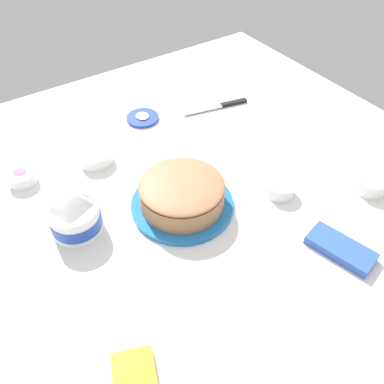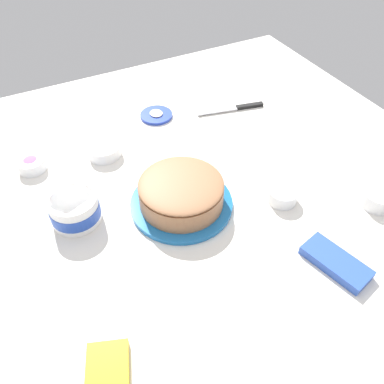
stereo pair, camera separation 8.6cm
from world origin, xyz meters
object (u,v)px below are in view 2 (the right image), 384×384
sprinkle_bowl_blue (104,150)px  candy_box_upper (107,383)px  frosting_tub_lid (156,115)px  frosting_tub (74,208)px  candy_box_lower (336,262)px  sprinkle_bowl_orange (379,197)px  sprinkle_bowl_rainbow (283,195)px  sprinkle_bowl_pink (31,164)px  spreading_knife (236,108)px  frosted_cake (181,194)px

sprinkle_bowl_blue → candy_box_upper: bearing=162.0°
frosting_tub_lid → frosting_tub: bearing=132.3°
candy_box_lower → candy_box_upper: candy_box_lower is taller
sprinkle_bowl_orange → candy_box_upper: (-0.12, 0.78, -0.01)m
sprinkle_bowl_orange → sprinkle_bowl_rainbow: bearing=60.2°
sprinkle_bowl_pink → candy_box_upper: size_ratio=0.52×
frosting_tub → spreading_knife: 0.67m
spreading_knife → frosting_tub_lid: bearing=71.8°
frosted_cake → spreading_knife: frosted_cake is taller
sprinkle_bowl_rainbow → sprinkle_bowl_orange: size_ratio=0.86×
spreading_knife → sprinkle_bowl_orange: bearing=-170.3°
frosting_tub_lid → sprinkle_bowl_rainbow: bearing=-164.8°
spreading_knife → sprinkle_bowl_blue: size_ratio=2.39×
sprinkle_bowl_blue → candy_box_lower: size_ratio=0.63×
frosting_tub → candy_box_upper: frosting_tub is taller
frosting_tub → frosting_tub_lid: 0.49m
candy_box_lower → candy_box_upper: 0.55m
sprinkle_bowl_rainbow → sprinkle_bowl_blue: (0.40, 0.36, 0.00)m
frosting_tub → spreading_knife: bearing=-68.6°
frosted_cake → candy_box_upper: frosted_cake is taller
sprinkle_bowl_pink → sprinkle_bowl_blue: size_ratio=0.82×
frosted_cake → frosting_tub: bearing=73.5°
spreading_knife → sprinkle_bowl_blue: 0.48m
frosting_tub → spreading_knife: size_ratio=0.54×
sprinkle_bowl_orange → sprinkle_bowl_blue: size_ratio=0.93×
candy_box_upper → sprinkle_bowl_blue: bearing=2.0°
frosting_tub_lid → spreading_knife: bearing=-108.2°
sprinkle_bowl_blue → spreading_knife: bearing=-86.5°
candy_box_lower → frosted_cake: bearing=20.1°
sprinkle_bowl_pink → frosting_tub: bearing=-166.3°
frosting_tub_lid → candy_box_upper: (-0.75, 0.43, 0.00)m
spreading_knife → sprinkle_bowl_pink: (0.00, 0.69, 0.01)m
frosted_cake → frosting_tub: 0.27m
sprinkle_bowl_orange → frosting_tub: bearing=66.9°
candy_box_upper → frosting_tub: bearing=11.6°
sprinkle_bowl_rainbow → candy_box_upper: 0.62m
candy_box_lower → sprinkle_bowl_pink: bearing=25.2°
frosted_cake → sprinkle_bowl_orange: frosted_cake is taller
frosted_cake → sprinkle_bowl_rainbow: (-0.11, -0.25, -0.02)m
sprinkle_bowl_rainbow → candy_box_lower: sprinkle_bowl_rainbow is taller
candy_box_lower → frosting_tub: bearing=35.4°
frosting_tub_lid → sprinkle_bowl_pink: bearing=100.9°
frosting_tub_lid → sprinkle_bowl_orange: 0.73m
sprinkle_bowl_pink → candy_box_lower: 0.86m
sprinkle_bowl_pink → spreading_knife: bearing=-90.4°
sprinkle_bowl_pink → sprinkle_bowl_blue: sprinkle_bowl_pink is taller
spreading_knife → candy_box_upper: 0.96m
sprinkle_bowl_rainbow → frosted_cake: bearing=66.4°
frosted_cake → spreading_knife: bearing=-48.9°
sprinkle_bowl_rainbow → candy_box_upper: size_ratio=0.51×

